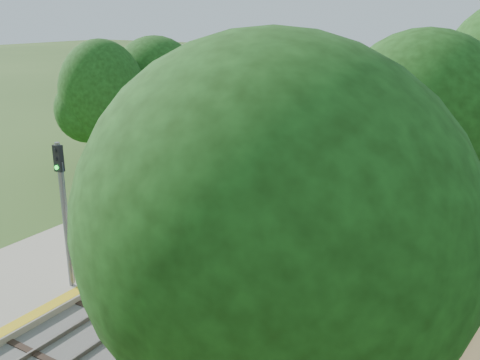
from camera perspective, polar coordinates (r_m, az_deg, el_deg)
The scene contains 10 objects.
trackbed at distance 68.96m, azimuth 22.37°, elevation 7.17°, with size 9.50×170.00×0.28m.
platform at distance 31.33m, azimuth -5.89°, elevation -2.50°, with size 6.40×68.00×0.38m, color #A8A087.
yellow_stripe at distance 29.70m, azimuth -1.52°, elevation -3.15°, with size 0.55×68.00×0.01m, color gold.
station_building at distance 46.44m, azimuth -4.17°, elevation 9.06°, with size 8.60×6.60×8.00m.
signal_gantry at distance 63.38m, azimuth 22.48°, elevation 10.72°, with size 8.40×0.38×6.20m.
trees_behind_platform at distance 37.40m, azimuth -9.05°, elevation 7.53°, with size 7.82×53.32×7.21m.
train at distance 84.67m, azimuth 23.15°, elevation 10.26°, with size 2.99×140.12×4.39m.
lamppost_far at distance 24.23m, azimuth -13.39°, elevation -3.79°, with size 0.41×0.41×4.19m.
signal_platform at distance 21.46m, azimuth -18.37°, elevation -2.06°, with size 0.34×0.27×5.88m.
signal_farside at distance 31.23m, azimuth 18.43°, elevation 3.29°, with size 0.32×0.25×5.81m.
Camera 1 is at (12.93, -7.23, 10.83)m, focal length 40.00 mm.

